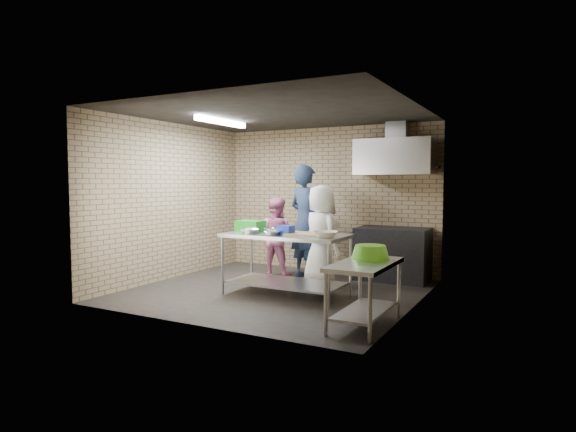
% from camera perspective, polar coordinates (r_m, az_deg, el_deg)
% --- Properties ---
extents(floor, '(4.20, 4.20, 0.00)m').
position_cam_1_polar(floor, '(7.54, -1.40, -8.83)').
color(floor, black).
rests_on(floor, ground).
extents(ceiling, '(4.20, 4.20, 0.00)m').
position_cam_1_polar(ceiling, '(7.42, -1.44, 11.96)').
color(ceiling, black).
rests_on(ceiling, ground).
extents(back_wall, '(4.20, 0.06, 2.70)m').
position_cam_1_polar(back_wall, '(9.15, 4.76, 1.96)').
color(back_wall, '#937D5C').
rests_on(back_wall, ground).
extents(front_wall, '(4.20, 0.06, 2.70)m').
position_cam_1_polar(front_wall, '(5.70, -11.36, 0.68)').
color(front_wall, '#937D5C').
rests_on(front_wall, ground).
extents(left_wall, '(0.06, 4.00, 2.70)m').
position_cam_1_polar(left_wall, '(8.58, -13.72, 1.73)').
color(left_wall, '#937D5C').
rests_on(left_wall, ground).
extents(right_wall, '(0.06, 4.00, 2.70)m').
position_cam_1_polar(right_wall, '(6.58, 14.71, 1.06)').
color(right_wall, '#937D5C').
rests_on(right_wall, ground).
extents(prep_table, '(1.82, 0.91, 0.91)m').
position_cam_1_polar(prep_table, '(7.20, -0.24, -5.72)').
color(prep_table, silver).
rests_on(prep_table, floor).
extents(side_counter, '(0.60, 1.20, 0.75)m').
position_cam_1_polar(side_counter, '(5.75, 9.01, -9.10)').
color(side_counter, silver).
rests_on(side_counter, floor).
extents(stove, '(1.20, 0.70, 0.90)m').
position_cam_1_polar(stove, '(8.45, 12.23, -4.41)').
color(stove, black).
rests_on(stove, floor).
extents(range_hood, '(1.30, 0.60, 0.60)m').
position_cam_1_polar(range_hood, '(8.42, 12.49, 6.81)').
color(range_hood, silver).
rests_on(range_hood, back_wall).
extents(hood_duct, '(0.35, 0.30, 0.30)m').
position_cam_1_polar(hood_duct, '(8.60, 12.81, 9.76)').
color(hood_duct, '#A5A8AD').
rests_on(hood_duct, back_wall).
extents(wall_shelf, '(0.80, 0.20, 0.04)m').
position_cam_1_polar(wall_shelf, '(8.52, 14.77, 5.53)').
color(wall_shelf, '#3F2B19').
rests_on(wall_shelf, back_wall).
extents(fluorescent_fixture, '(0.10, 1.25, 0.08)m').
position_cam_1_polar(fluorescent_fixture, '(7.95, -7.84, 10.95)').
color(fluorescent_fixture, white).
rests_on(fluorescent_fixture, ceiling).
extents(green_crate, '(0.41, 0.30, 0.16)m').
position_cam_1_polar(green_crate, '(7.59, -4.47, -1.15)').
color(green_crate, green).
rests_on(green_crate, prep_table).
extents(blue_tub, '(0.20, 0.20, 0.13)m').
position_cam_1_polar(blue_tub, '(7.02, -0.26, -1.68)').
color(blue_tub, '#1939BF').
rests_on(blue_tub, prep_table).
extents(cutting_board, '(0.56, 0.43, 0.03)m').
position_cam_1_polar(cutting_board, '(6.96, 2.22, -2.15)').
color(cutting_board, tan).
rests_on(cutting_board, prep_table).
extents(mixing_bowl_a, '(0.36, 0.36, 0.07)m').
position_cam_1_polar(mixing_bowl_a, '(7.22, -4.49, -1.78)').
color(mixing_bowl_a, silver).
rests_on(mixing_bowl_a, prep_table).
extents(mixing_bowl_b, '(0.28, 0.28, 0.07)m').
position_cam_1_polar(mixing_bowl_b, '(7.32, -2.12, -1.69)').
color(mixing_bowl_b, '#B4B6BB').
rests_on(mixing_bowl_b, prep_table).
extents(mixing_bowl_c, '(0.33, 0.33, 0.06)m').
position_cam_1_polar(mixing_bowl_c, '(6.99, -1.81, -1.98)').
color(mixing_bowl_c, silver).
rests_on(mixing_bowl_c, prep_table).
extents(ceramic_bowl, '(0.45, 0.45, 0.09)m').
position_cam_1_polar(ceramic_bowl, '(6.70, 4.44, -2.16)').
color(ceramic_bowl, beige).
rests_on(ceramic_bowl, prep_table).
extents(green_basin, '(0.46, 0.46, 0.17)m').
position_cam_1_polar(green_basin, '(5.90, 9.67, -4.22)').
color(green_basin, '#59C626').
rests_on(green_basin, side_counter).
extents(bottle_red, '(0.07, 0.07, 0.18)m').
position_cam_1_polar(bottle_red, '(8.59, 13.15, 6.28)').
color(bottle_red, '#B22619').
rests_on(bottle_red, wall_shelf).
extents(bottle_green, '(0.06, 0.06, 0.15)m').
position_cam_1_polar(bottle_green, '(8.49, 15.77, 6.16)').
color(bottle_green, green).
rests_on(bottle_green, wall_shelf).
extents(man_navy, '(0.85, 0.72, 1.98)m').
position_cam_1_polar(man_navy, '(8.38, 2.08, -0.69)').
color(man_navy, '#141B33').
rests_on(man_navy, floor).
extents(woman_pink, '(0.71, 0.57, 1.40)m').
position_cam_1_polar(woman_pink, '(8.66, -1.46, -2.45)').
color(woman_pink, '#CD6C93').
rests_on(woman_pink, floor).
extents(woman_white, '(0.95, 0.89, 1.63)m').
position_cam_1_polar(woman_white, '(7.73, 3.92, -2.38)').
color(woman_white, white).
rests_on(woman_white, floor).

